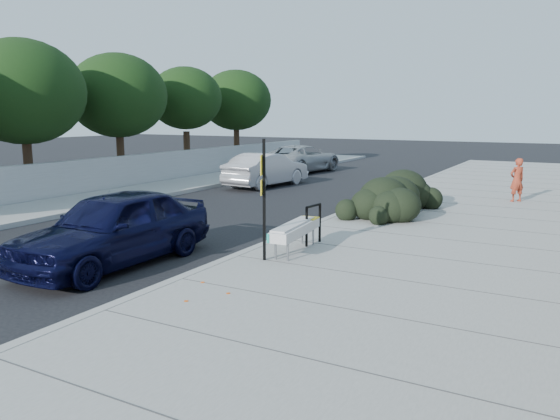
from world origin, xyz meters
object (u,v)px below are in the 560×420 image
(bench, at_px, (295,230))
(sedan_navy, at_px, (114,228))
(wagon_silver, at_px, (266,170))
(pedestrian, at_px, (517,180))
(suv_silver, at_px, (301,159))
(sign_post, at_px, (263,192))
(bike_rack, at_px, (313,220))

(bench, height_order, sedan_navy, sedan_navy)
(wagon_silver, bearing_deg, pedestrian, -174.88)
(bench, bearing_deg, sedan_navy, -148.61)
(wagon_silver, bearing_deg, suv_silver, -71.26)
(sign_post, xyz_separation_m, wagon_silver, (-6.86, 11.81, -0.88))
(bench, height_order, sign_post, sign_post)
(sign_post, height_order, wagon_silver, sign_post)
(sign_post, distance_m, suv_silver, 20.02)
(bench, bearing_deg, wagon_silver, 117.59)
(bike_rack, distance_m, sedan_navy, 4.73)
(sedan_navy, xyz_separation_m, wagon_silver, (-3.86, 13.29, -0.06))
(wagon_silver, xyz_separation_m, pedestrian, (10.83, -0.20, 0.17))
(wagon_silver, relative_size, pedestrian, 2.95)
(bench, relative_size, sedan_navy, 0.45)
(bench, relative_size, pedestrian, 1.39)
(sedan_navy, height_order, wagon_silver, sedan_navy)
(sedan_navy, bearing_deg, bench, 37.45)
(bike_rack, height_order, pedestrian, pedestrian)
(bike_rack, relative_size, pedestrian, 0.62)
(pedestrian, bearing_deg, bike_rack, 25.27)
(suv_silver, bearing_deg, sedan_navy, 110.43)
(sign_post, bearing_deg, suv_silver, 90.35)
(bike_rack, distance_m, pedestrian, 10.38)
(suv_silver, distance_m, pedestrian, 13.92)
(sedan_navy, height_order, pedestrian, pedestrian)
(bench, height_order, suv_silver, suv_silver)
(bench, distance_m, sign_post, 1.44)
(bike_rack, height_order, sign_post, sign_post)
(pedestrian, bearing_deg, wagon_silver, -45.18)
(bike_rack, xyz_separation_m, suv_silver, (-8.60, 16.32, 0.04))
(sign_post, distance_m, sedan_navy, 3.45)
(sign_post, xyz_separation_m, sedan_navy, (-3.01, -1.48, -0.82))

